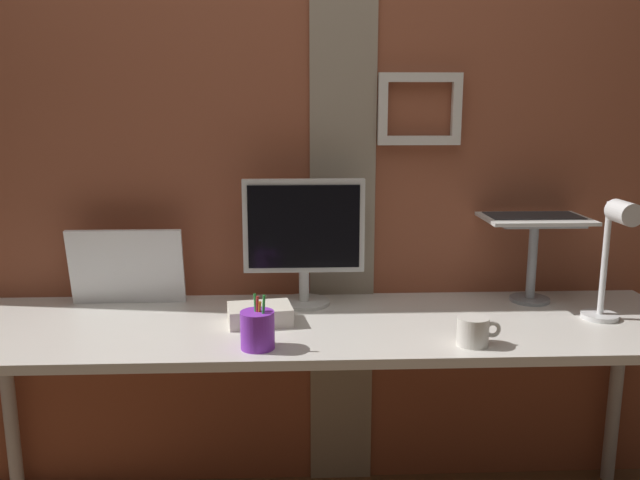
{
  "coord_description": "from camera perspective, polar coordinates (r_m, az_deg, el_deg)",
  "views": [
    {
      "loc": [
        -0.01,
        -1.89,
        1.44
      ],
      "look_at": [
        0.08,
        0.2,
        1.0
      ],
      "focal_mm": 36.45,
      "sensor_mm": 36.0,
      "label": 1
    }
  ],
  "objects": [
    {
      "name": "laptop",
      "position": [
        2.44,
        17.84,
        3.43
      ],
      "size": [
        0.36,
        0.31,
        0.24
      ],
      "color": "silver",
      "rests_on": "laptop_stand"
    },
    {
      "name": "desk_lamp",
      "position": [
        2.23,
        24.43,
        -0.61
      ],
      "size": [
        0.12,
        0.2,
        0.4
      ],
      "color": "white",
      "rests_on": "desk"
    },
    {
      "name": "whiteboard_panel",
      "position": [
        2.35,
        -16.63,
        -2.29
      ],
      "size": [
        0.39,
        0.06,
        0.27
      ],
      "primitive_type": "cube",
      "rotation": [
        0.17,
        0.0,
        0.0
      ],
      "color": "white",
      "rests_on": "desk"
    },
    {
      "name": "laptop_stand",
      "position": [
        2.4,
        18.2,
        -0.65
      ],
      "size": [
        0.28,
        0.22,
        0.29
      ],
      "color": "gray",
      "rests_on": "desk"
    },
    {
      "name": "paper_clutter_stack",
      "position": [
        2.1,
        -5.3,
        -6.52
      ],
      "size": [
        0.22,
        0.17,
        0.06
      ],
      "primitive_type": "cube",
      "rotation": [
        0.0,
        0.0,
        0.15
      ],
      "color": "silver",
      "rests_on": "desk"
    },
    {
      "name": "brick_wall_back",
      "position": [
        2.38,
        -2.23,
        6.52
      ],
      "size": [
        3.31,
        0.16,
        2.43
      ],
      "color": "brown",
      "rests_on": "ground_plane"
    },
    {
      "name": "monitor",
      "position": [
        2.23,
        -1.43,
        0.65
      ],
      "size": [
        0.42,
        0.18,
        0.44
      ],
      "color": "silver",
      "rests_on": "desk"
    },
    {
      "name": "desk",
      "position": [
        2.13,
        0.12,
        -8.9
      ],
      "size": [
        2.39,
        0.64,
        0.75
      ],
      "color": "silver",
      "rests_on": "ground_plane"
    },
    {
      "name": "coffee_mug",
      "position": [
        1.96,
        13.33,
        -7.78
      ],
      "size": [
        0.13,
        0.09,
        0.08
      ],
      "color": "silver",
      "rests_on": "desk"
    },
    {
      "name": "pen_cup",
      "position": [
        1.88,
        -5.51,
        -7.85
      ],
      "size": [
        0.1,
        0.1,
        0.16
      ],
      "color": "purple",
      "rests_on": "desk"
    }
  ]
}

